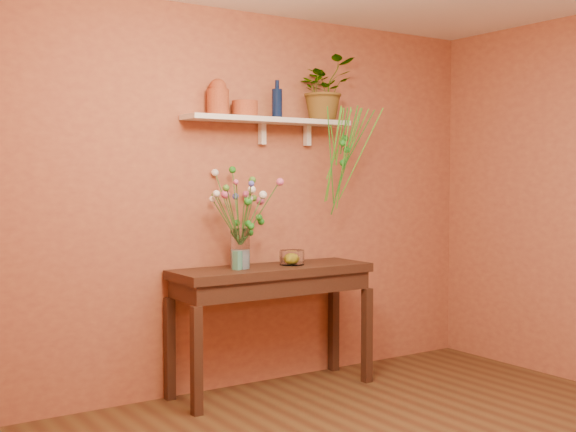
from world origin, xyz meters
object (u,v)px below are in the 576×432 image
(sideboard, at_px, (272,285))
(bouquet, at_px, (244,201))
(terracotta_jug, at_px, (218,98))
(blue_bottle, at_px, (277,103))
(spider_plant, at_px, (324,89))
(glass_vase, at_px, (240,252))
(glass_bowl, at_px, (292,258))

(sideboard, bearing_deg, bouquet, 178.17)
(terracotta_jug, height_order, blue_bottle, blue_bottle)
(bouquet, bearing_deg, spider_plant, 7.87)
(terracotta_jug, height_order, bouquet, terracotta_jug)
(terracotta_jug, distance_m, bouquet, 0.73)
(glass_vase, bearing_deg, blue_bottle, 17.80)
(blue_bottle, bearing_deg, glass_vase, -162.20)
(bouquet, relative_size, glass_bowl, 3.07)
(spider_plant, height_order, glass_vase, spider_plant)
(terracotta_jug, bearing_deg, glass_vase, -55.70)
(blue_bottle, distance_m, glass_bowl, 1.12)
(sideboard, xyz_separation_m, glass_vase, (-0.25, 0.01, 0.25))
(blue_bottle, relative_size, glass_vase, 0.99)
(terracotta_jug, relative_size, spider_plant, 0.54)
(terracotta_jug, height_order, glass_bowl, terracotta_jug)
(spider_plant, bearing_deg, glass_vase, -172.94)
(glass_vase, relative_size, bouquet, 0.51)
(spider_plant, bearing_deg, terracotta_jug, 177.39)
(glass_bowl, bearing_deg, bouquet, 179.31)
(sideboard, distance_m, terracotta_jug, 1.36)
(sideboard, distance_m, bouquet, 0.64)
(glass_vase, xyz_separation_m, glass_bowl, (0.42, -0.01, -0.07))
(blue_bottle, bearing_deg, terracotta_jug, 178.27)
(glass_vase, bearing_deg, terracotta_jug, 124.30)
(blue_bottle, relative_size, glass_bowl, 1.55)
(sideboard, height_order, glass_bowl, glass_bowl)
(blue_bottle, relative_size, bouquet, 0.51)
(terracotta_jug, relative_size, glass_bowl, 1.43)
(sideboard, relative_size, glass_vase, 5.24)
(blue_bottle, distance_m, bouquet, 0.79)
(terracotta_jug, relative_size, bouquet, 0.47)
(glass_bowl, bearing_deg, blue_bottle, 106.31)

